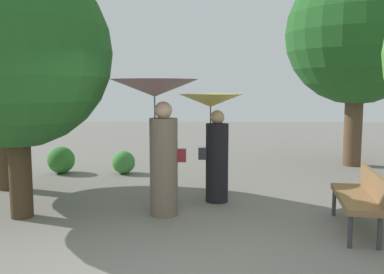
# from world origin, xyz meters

# --- Properties ---
(person_left) EXTENTS (1.32, 1.32, 2.10)m
(person_left) POSITION_xyz_m (-0.50, 2.19, 1.51)
(person_left) COLOR #6B5B4C
(person_left) RESTS_ON ground
(person_right) EXTENTS (1.10, 1.10, 1.87)m
(person_right) POSITION_xyz_m (0.36, 2.98, 1.29)
(person_right) COLOR black
(person_right) RESTS_ON ground
(park_bench) EXTENTS (0.73, 1.56, 0.83)m
(park_bench) POSITION_xyz_m (2.34, 1.48, 0.51)
(park_bench) COLOR #38383D
(park_bench) RESTS_ON ground
(tree_near_left) EXTENTS (2.84, 2.84, 4.29)m
(tree_near_left) POSITION_xyz_m (-2.59, 2.03, 2.71)
(tree_near_left) COLOR #42301E
(tree_near_left) RESTS_ON ground
(tree_mid_left) EXTENTS (2.87, 2.87, 4.61)m
(tree_mid_left) POSITION_xyz_m (-3.63, 3.80, 2.97)
(tree_mid_left) COLOR #4C3823
(tree_mid_left) RESTS_ON ground
(tree_mid_right) EXTENTS (3.49, 3.49, 5.58)m
(tree_mid_right) POSITION_xyz_m (4.01, 6.43, 3.58)
(tree_mid_right) COLOR brown
(tree_mid_right) RESTS_ON ground
(bush_path_left) EXTENTS (0.62, 0.62, 0.62)m
(bush_path_left) POSITION_xyz_m (-3.07, 5.34, 0.31)
(bush_path_left) COLOR #387F33
(bush_path_left) RESTS_ON ground
(bush_path_right) EXTENTS (0.53, 0.53, 0.53)m
(bush_path_right) POSITION_xyz_m (-1.62, 5.32, 0.26)
(bush_path_right) COLOR #428C3D
(bush_path_right) RESTS_ON ground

